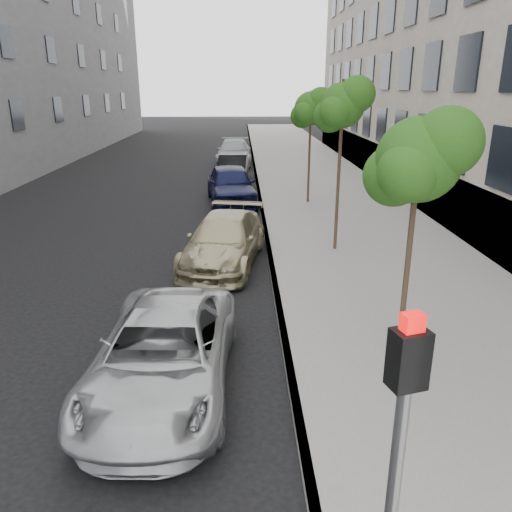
{
  "coord_description": "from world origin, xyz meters",
  "views": [
    {
      "loc": [
        0.34,
        -6.51,
        4.88
      ],
      "look_at": [
        0.63,
        3.37,
        1.5
      ],
      "focal_mm": 35.0,
      "sensor_mm": 36.0,
      "label": 1
    }
  ],
  "objects_px": {
    "tree_near": "(420,160)",
    "tree_far": "(312,109)",
    "sedan_rear": "(234,152)",
    "signal_pole": "(395,473)",
    "tree_mid": "(343,106)",
    "minivan": "(164,354)",
    "suv": "(224,240)",
    "sedan_blue": "(231,185)",
    "sedan_black": "(233,169)"
  },
  "relations": [
    {
      "from": "minivan",
      "to": "sedan_black",
      "type": "xyz_separation_m",
      "value": [
        0.88,
        19.22,
        0.03
      ]
    },
    {
      "from": "sedan_blue",
      "to": "sedan_black",
      "type": "xyz_separation_m",
      "value": [
        0.0,
        5.13,
        -0.12
      ]
    },
    {
      "from": "tree_mid",
      "to": "minivan",
      "type": "xyz_separation_m",
      "value": [
        -4.21,
        -7.16,
        -3.69
      ]
    },
    {
      "from": "tree_far",
      "to": "signal_pole",
      "type": "relative_size",
      "value": 1.4
    },
    {
      "from": "tree_mid",
      "to": "suv",
      "type": "distance_m",
      "value": 5.07
    },
    {
      "from": "tree_mid",
      "to": "sedan_rear",
      "type": "bearing_deg",
      "value": 100.31
    },
    {
      "from": "sedan_rear",
      "to": "tree_near",
      "type": "bearing_deg",
      "value": -81.37
    },
    {
      "from": "tree_mid",
      "to": "suv",
      "type": "xyz_separation_m",
      "value": [
        -3.4,
        -0.85,
        -3.66
      ]
    },
    {
      "from": "minivan",
      "to": "sedan_rear",
      "type": "relative_size",
      "value": 0.89
    },
    {
      "from": "sedan_blue",
      "to": "sedan_black",
      "type": "distance_m",
      "value": 5.13
    },
    {
      "from": "signal_pole",
      "to": "sedan_rear",
      "type": "distance_m",
      "value": 30.0
    },
    {
      "from": "sedan_rear",
      "to": "sedan_blue",
      "type": "bearing_deg",
      "value": -89.01
    },
    {
      "from": "signal_pole",
      "to": "sedan_blue",
      "type": "relative_size",
      "value": 0.7
    },
    {
      "from": "minivan",
      "to": "sedan_blue",
      "type": "xyz_separation_m",
      "value": [
        0.88,
        14.09,
        0.16
      ]
    },
    {
      "from": "tree_mid",
      "to": "tree_far",
      "type": "xyz_separation_m",
      "value": [
        0.0,
        6.5,
        -0.35
      ]
    },
    {
      "from": "minivan",
      "to": "sedan_blue",
      "type": "distance_m",
      "value": 14.12
    },
    {
      "from": "tree_mid",
      "to": "minivan",
      "type": "distance_m",
      "value": 9.09
    },
    {
      "from": "sedan_blue",
      "to": "sedan_rear",
      "type": "relative_size",
      "value": 0.89
    },
    {
      "from": "tree_near",
      "to": "tree_far",
      "type": "xyz_separation_m",
      "value": [
        -0.0,
        13.0,
        0.25
      ]
    },
    {
      "from": "sedan_black",
      "to": "tree_far",
      "type": "bearing_deg",
      "value": -55.43
    },
    {
      "from": "suv",
      "to": "minivan",
      "type": "bearing_deg",
      "value": -87.35
    },
    {
      "from": "signal_pole",
      "to": "suv",
      "type": "relative_size",
      "value": 0.71
    },
    {
      "from": "minivan",
      "to": "suv",
      "type": "distance_m",
      "value": 6.36
    },
    {
      "from": "tree_far",
      "to": "signal_pole",
      "type": "distance_m",
      "value": 18.32
    },
    {
      "from": "minivan",
      "to": "sedan_rear",
      "type": "height_order",
      "value": "sedan_rear"
    },
    {
      "from": "tree_mid",
      "to": "tree_far",
      "type": "height_order",
      "value": "tree_mid"
    },
    {
      "from": "sedan_rear",
      "to": "suv",
      "type": "bearing_deg",
      "value": -89.23
    },
    {
      "from": "tree_far",
      "to": "sedan_rear",
      "type": "bearing_deg",
      "value": 105.77
    },
    {
      "from": "sedan_black",
      "to": "sedan_rear",
      "type": "relative_size",
      "value": 0.78
    },
    {
      "from": "tree_far",
      "to": "sedan_blue",
      "type": "xyz_separation_m",
      "value": [
        -3.33,
        0.43,
        -3.18
      ]
    },
    {
      "from": "sedan_blue",
      "to": "sedan_black",
      "type": "bearing_deg",
      "value": 83.62
    },
    {
      "from": "tree_far",
      "to": "minivan",
      "type": "distance_m",
      "value": 14.68
    },
    {
      "from": "minivan",
      "to": "sedan_black",
      "type": "bearing_deg",
      "value": 89.77
    },
    {
      "from": "tree_mid",
      "to": "signal_pole",
      "type": "bearing_deg",
      "value": -98.75
    },
    {
      "from": "suv",
      "to": "sedan_blue",
      "type": "xyz_separation_m",
      "value": [
        0.07,
        7.79,
        0.13
      ]
    },
    {
      "from": "tree_far",
      "to": "sedan_rear",
      "type": "distance_m",
      "value": 12.66
    },
    {
      "from": "signal_pole",
      "to": "sedan_blue",
      "type": "xyz_separation_m",
      "value": [
        -1.53,
        18.58,
        -1.41
      ]
    },
    {
      "from": "tree_mid",
      "to": "minivan",
      "type": "height_order",
      "value": "tree_mid"
    },
    {
      "from": "suv",
      "to": "sedan_rear",
      "type": "height_order",
      "value": "sedan_rear"
    },
    {
      "from": "suv",
      "to": "sedan_blue",
      "type": "height_order",
      "value": "sedan_blue"
    },
    {
      "from": "tree_far",
      "to": "sedan_black",
      "type": "height_order",
      "value": "tree_far"
    },
    {
      "from": "signal_pole",
      "to": "suv",
      "type": "distance_m",
      "value": 11.02
    },
    {
      "from": "tree_near",
      "to": "signal_pole",
      "type": "relative_size",
      "value": 1.33
    },
    {
      "from": "tree_near",
      "to": "sedan_blue",
      "type": "xyz_separation_m",
      "value": [
        -3.33,
        13.43,
        -2.93
      ]
    },
    {
      "from": "tree_near",
      "to": "sedan_black",
      "type": "relative_size",
      "value": 1.05
    },
    {
      "from": "tree_near",
      "to": "suv",
      "type": "distance_m",
      "value": 7.27
    },
    {
      "from": "tree_near",
      "to": "sedan_rear",
      "type": "height_order",
      "value": "tree_near"
    },
    {
      "from": "sedan_black",
      "to": "tree_mid",
      "type": "bearing_deg",
      "value": -70.9
    },
    {
      "from": "minivan",
      "to": "sedan_blue",
      "type": "relative_size",
      "value": 0.99
    },
    {
      "from": "tree_far",
      "to": "minivan",
      "type": "xyz_separation_m",
      "value": [
        -4.21,
        -13.66,
        -3.34
      ]
    }
  ]
}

